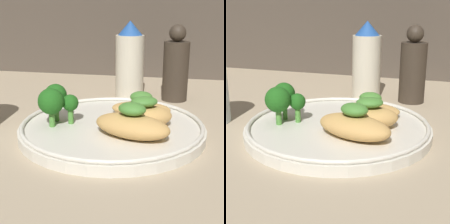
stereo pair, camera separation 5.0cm
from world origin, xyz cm
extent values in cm
cube|color=tan|center=(0.00, 0.00, -0.50)|extent=(180.00, 180.00, 1.00)
cylinder|color=silver|center=(0.00, 0.00, 0.70)|extent=(27.45, 27.45, 1.40)
torus|color=silver|center=(0.00, 0.00, 1.70)|extent=(26.85, 26.85, 0.60)
ellipsoid|color=tan|center=(3.58, -4.13, 2.96)|extent=(11.88, 8.45, 3.13)
ellipsoid|color=#478433|center=(3.58, -4.13, 5.36)|extent=(4.56, 4.06, 1.67)
ellipsoid|color=tan|center=(4.71, 0.46, 2.98)|extent=(9.59, 7.68, 3.16)
ellipsoid|color=#478433|center=(4.71, 0.46, 5.27)|extent=(4.74, 4.32, 1.43)
ellipsoid|color=tan|center=(3.62, 5.50, 2.43)|extent=(9.51, 5.07, 2.05)
ellipsoid|color=#478433|center=(3.62, 5.50, 4.38)|extent=(3.62, 2.90, 1.85)
cylinder|color=#4C8E38|center=(-6.16, -0.66, 2.59)|extent=(0.83, 0.83, 2.37)
sphere|color=#1E5B19|center=(-6.16, -0.66, 4.63)|extent=(2.47, 2.47, 2.47)
cylinder|color=#4C8E38|center=(-8.64, 0.14, 2.85)|extent=(0.74, 0.74, 2.91)
sphere|color=#1E5B19|center=(-8.64, 0.14, 5.50)|extent=(3.39, 3.39, 3.39)
cylinder|color=#4C8E38|center=(-8.43, -2.47, 2.66)|extent=(0.87, 0.87, 2.51)
sphere|color=#1E5B19|center=(-8.43, -2.47, 5.24)|extent=(3.80, 3.80, 3.80)
cylinder|color=beige|center=(-0.71, 20.85, 6.31)|extent=(5.69, 5.69, 12.61)
cone|color=#23519E|center=(-0.71, 20.85, 14.00)|extent=(4.84, 4.84, 2.77)
cylinder|color=#382D23|center=(8.44, 20.85, 5.78)|extent=(5.01, 5.01, 11.56)
sphere|color=#382D23|center=(8.44, 20.85, 13.18)|extent=(3.25, 3.25, 3.25)
camera|label=1|loc=(9.77, -46.92, 18.86)|focal=55.00mm
camera|label=2|loc=(14.63, -45.63, 18.86)|focal=55.00mm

